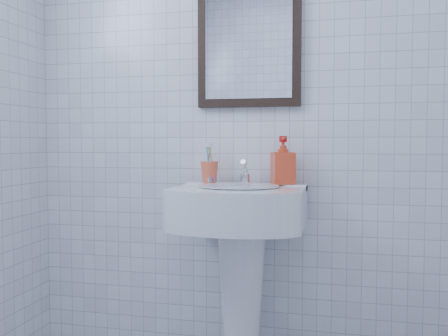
# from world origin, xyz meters

# --- Properties ---
(wall_back) EXTENTS (2.20, 0.02, 2.50)m
(wall_back) POSITION_xyz_m (0.00, 1.20, 1.25)
(wall_back) COLOR silver
(wall_back) RESTS_ON ground
(washbasin) EXTENTS (0.57, 0.42, 0.88)m
(washbasin) POSITION_xyz_m (0.01, 0.99, 0.59)
(washbasin) COLOR white
(washbasin) RESTS_ON ground
(faucet) EXTENTS (0.05, 0.10, 0.12)m
(faucet) POSITION_xyz_m (0.01, 1.09, 0.92)
(faucet) COLOR silver
(faucet) RESTS_ON washbasin
(toothbrush_cup) EXTENTS (0.11, 0.11, 0.10)m
(toothbrush_cup) POSITION_xyz_m (-0.16, 1.10, 0.93)
(toothbrush_cup) COLOR #ED5B3A
(toothbrush_cup) RESTS_ON washbasin
(soap_dispenser) EXTENTS (0.13, 0.13, 0.22)m
(soap_dispenser) POSITION_xyz_m (0.19, 1.11, 0.99)
(soap_dispenser) COLOR red
(soap_dispenser) RESTS_ON washbasin
(wall_mirror) EXTENTS (0.50, 0.04, 0.62)m
(wall_mirror) POSITION_xyz_m (0.01, 1.18, 1.55)
(wall_mirror) COLOR black
(wall_mirror) RESTS_ON wall_back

